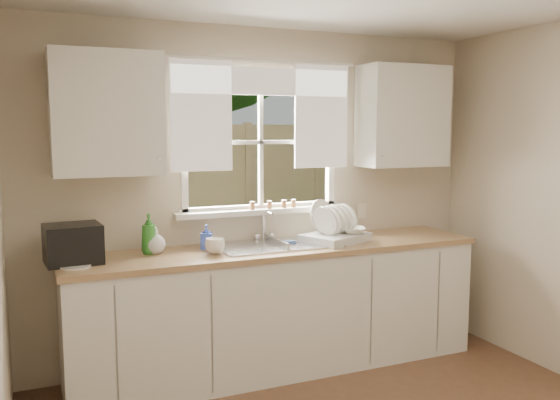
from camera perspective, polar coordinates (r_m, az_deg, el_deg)
name	(u,v)px	position (r m, az deg, el deg)	size (l,w,h in m)	color
room_walls	(433,246)	(2.74, 14.51, -4.28)	(3.62, 4.02, 2.50)	beige
window	(262,164)	(4.51, -1.79, 3.48)	(1.38, 0.16, 1.06)	white
curtains	(264,104)	(4.45, -1.56, 9.20)	(1.50, 0.03, 0.81)	white
base_cabinets	(278,310)	(4.41, -0.16, -10.54)	(3.00, 0.62, 0.87)	silver
countertop	(278,249)	(4.29, -0.16, -4.73)	(3.04, 0.65, 0.04)	#A17B50
upper_cabinet_left	(107,114)	(4.04, -16.34, 7.97)	(0.70, 0.33, 0.80)	silver
upper_cabinet_right	(403,116)	(4.89, 11.72, 7.88)	(0.70, 0.33, 0.80)	silver
wall_outlet	(362,211)	(4.93, 7.86, -1.03)	(0.08, 0.01, 0.12)	beige
sill_jars	(275,204)	(4.51, -0.48, -0.42)	(0.38, 0.04, 0.06)	brown
backyard	(156,29)	(10.96, -11.88, 15.77)	(20.00, 10.00, 6.13)	#335421
sink	(277,255)	(4.33, -0.33, -5.33)	(0.88, 0.52, 0.40)	#B7B7BC
dish_rack	(335,232)	(4.46, 5.28, -3.06)	(0.56, 0.50, 0.31)	silver
bowl	(353,230)	(4.48, 7.05, -2.92)	(0.19, 0.19, 0.05)	white
soap_bottle_a	(149,234)	(4.11, -12.50, -3.19)	(0.11, 0.11, 0.27)	#30862C
soap_bottle_b	(207,237)	(4.21, -7.09, -3.54)	(0.08, 0.08, 0.17)	#2D47AC
soap_bottle_c	(155,240)	(4.12, -11.93, -3.81)	(0.14, 0.14, 0.18)	beige
saucer	(75,266)	(3.86, -19.10, -6.05)	(0.19, 0.19, 0.01)	silver
cup	(215,246)	(4.05, -6.28, -4.44)	(0.13, 0.13, 0.11)	silver
black_appliance	(73,244)	(3.96, -19.31, -4.00)	(0.34, 0.29, 0.25)	black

